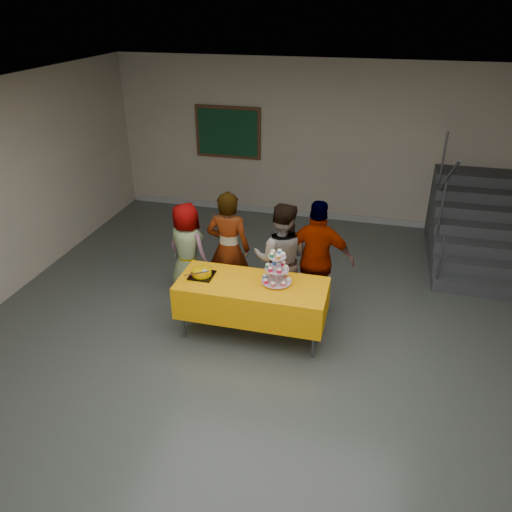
{
  "coord_description": "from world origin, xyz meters",
  "views": [
    {
      "loc": [
        1.06,
        -4.24,
        3.96
      ],
      "look_at": [
        -0.3,
        1.13,
        1.05
      ],
      "focal_mm": 35.0,
      "sensor_mm": 36.0,
      "label": 1
    }
  ],
  "objects_px": {
    "staircase": "(471,226)",
    "bear_cake": "(202,272)",
    "schoolchild_a": "(187,249)",
    "noticeboard": "(228,132)",
    "schoolchild_b": "(229,249)",
    "cupcake_stand": "(277,270)",
    "bake_table": "(252,298)",
    "schoolchild_d": "(317,260)",
    "schoolchild_c": "(281,259)"
  },
  "relations": [
    {
      "from": "schoolchild_d",
      "to": "staircase",
      "type": "height_order",
      "value": "staircase"
    },
    {
      "from": "schoolchild_a",
      "to": "schoolchild_c",
      "type": "height_order",
      "value": "schoolchild_c"
    },
    {
      "from": "cupcake_stand",
      "to": "schoolchild_c",
      "type": "height_order",
      "value": "schoolchild_c"
    },
    {
      "from": "schoolchild_d",
      "to": "staircase",
      "type": "bearing_deg",
      "value": -133.97
    },
    {
      "from": "bear_cake",
      "to": "schoolchild_b",
      "type": "xyz_separation_m",
      "value": [
        0.15,
        0.69,
        0.01
      ]
    },
    {
      "from": "schoolchild_b",
      "to": "noticeboard",
      "type": "relative_size",
      "value": 1.29
    },
    {
      "from": "schoolchild_b",
      "to": "noticeboard",
      "type": "xyz_separation_m",
      "value": [
        -1.01,
        3.33,
        0.76
      ]
    },
    {
      "from": "schoolchild_a",
      "to": "schoolchild_b",
      "type": "height_order",
      "value": "schoolchild_b"
    },
    {
      "from": "schoolchild_a",
      "to": "noticeboard",
      "type": "distance_m",
      "value": 3.38
    },
    {
      "from": "bear_cake",
      "to": "schoolchild_a",
      "type": "bearing_deg",
      "value": 122.93
    },
    {
      "from": "schoolchild_d",
      "to": "noticeboard",
      "type": "distance_m",
      "value": 4.1
    },
    {
      "from": "bake_table",
      "to": "bear_cake",
      "type": "distance_m",
      "value": 0.72
    },
    {
      "from": "bear_cake",
      "to": "schoolchild_a",
      "type": "xyz_separation_m",
      "value": [
        -0.5,
        0.78,
        -0.13
      ]
    },
    {
      "from": "bear_cake",
      "to": "staircase",
      "type": "distance_m",
      "value": 4.86
    },
    {
      "from": "bear_cake",
      "to": "noticeboard",
      "type": "bearing_deg",
      "value": 102.16
    },
    {
      "from": "schoolchild_a",
      "to": "noticeboard",
      "type": "xyz_separation_m",
      "value": [
        -0.36,
        3.24,
        0.9
      ]
    },
    {
      "from": "bake_table",
      "to": "schoolchild_d",
      "type": "distance_m",
      "value": 1.04
    },
    {
      "from": "schoolchild_b",
      "to": "staircase",
      "type": "xyz_separation_m",
      "value": [
        3.52,
        2.49,
        -0.35
      ]
    },
    {
      "from": "noticeboard",
      "to": "schoolchild_b",
      "type": "bearing_deg",
      "value": -73.09
    },
    {
      "from": "bake_table",
      "to": "staircase",
      "type": "distance_m",
      "value": 4.38
    },
    {
      "from": "bake_table",
      "to": "schoolchild_a",
      "type": "bearing_deg",
      "value": 145.81
    },
    {
      "from": "schoolchild_c",
      "to": "schoolchild_d",
      "type": "bearing_deg",
      "value": 179.23
    },
    {
      "from": "schoolchild_b",
      "to": "schoolchild_a",
      "type": "bearing_deg",
      "value": -9.78
    },
    {
      "from": "cupcake_stand",
      "to": "schoolchild_d",
      "type": "xyz_separation_m",
      "value": [
        0.42,
        0.62,
        -0.12
      ]
    },
    {
      "from": "bake_table",
      "to": "schoolchild_a",
      "type": "distance_m",
      "value": 1.42
    },
    {
      "from": "noticeboard",
      "to": "schoolchild_a",
      "type": "bearing_deg",
      "value": -83.64
    },
    {
      "from": "schoolchild_d",
      "to": "noticeboard",
      "type": "relative_size",
      "value": 1.28
    },
    {
      "from": "cupcake_stand",
      "to": "schoolchild_d",
      "type": "relative_size",
      "value": 0.27
    },
    {
      "from": "bear_cake",
      "to": "schoolchild_d",
      "type": "distance_m",
      "value": 1.54
    },
    {
      "from": "schoolchild_a",
      "to": "schoolchild_b",
      "type": "xyz_separation_m",
      "value": [
        0.65,
        -0.09,
        0.14
      ]
    },
    {
      "from": "cupcake_stand",
      "to": "schoolchild_d",
      "type": "height_order",
      "value": "schoolchild_d"
    },
    {
      "from": "bear_cake",
      "to": "noticeboard",
      "type": "distance_m",
      "value": 4.18
    },
    {
      "from": "cupcake_stand",
      "to": "schoolchild_b",
      "type": "height_order",
      "value": "schoolchild_b"
    },
    {
      "from": "schoolchild_b",
      "to": "bear_cake",
      "type": "bearing_deg",
      "value": 76.02
    },
    {
      "from": "bear_cake",
      "to": "schoolchild_a",
      "type": "relative_size",
      "value": 0.26
    },
    {
      "from": "bear_cake",
      "to": "noticeboard",
      "type": "height_order",
      "value": "noticeboard"
    },
    {
      "from": "staircase",
      "to": "bear_cake",
      "type": "bearing_deg",
      "value": -139.03
    },
    {
      "from": "cupcake_stand",
      "to": "noticeboard",
      "type": "bearing_deg",
      "value": 114.8
    },
    {
      "from": "schoolchild_c",
      "to": "noticeboard",
      "type": "height_order",
      "value": "noticeboard"
    },
    {
      "from": "schoolchild_a",
      "to": "schoolchild_c",
      "type": "distance_m",
      "value": 1.41
    },
    {
      "from": "bake_table",
      "to": "schoolchild_c",
      "type": "xyz_separation_m",
      "value": [
        0.23,
        0.67,
        0.24
      ]
    },
    {
      "from": "cupcake_stand",
      "to": "schoolchild_d",
      "type": "distance_m",
      "value": 0.76
    },
    {
      "from": "bake_table",
      "to": "bear_cake",
      "type": "height_order",
      "value": "bear_cake"
    },
    {
      "from": "schoolchild_d",
      "to": "bear_cake",
      "type": "bearing_deg",
      "value": 24.43
    },
    {
      "from": "staircase",
      "to": "bake_table",
      "type": "bearing_deg",
      "value": -133.13
    },
    {
      "from": "schoolchild_c",
      "to": "cupcake_stand",
      "type": "bearing_deg",
      "value": 92.95
    },
    {
      "from": "schoolchild_a",
      "to": "schoolchild_d",
      "type": "height_order",
      "value": "schoolchild_d"
    },
    {
      "from": "cupcake_stand",
      "to": "schoolchild_a",
      "type": "height_order",
      "value": "schoolchild_a"
    },
    {
      "from": "schoolchild_a",
      "to": "schoolchild_b",
      "type": "relative_size",
      "value": 0.84
    },
    {
      "from": "bake_table",
      "to": "schoolchild_d",
      "type": "xyz_separation_m",
      "value": [
        0.72,
        0.7,
        0.28
      ]
    }
  ]
}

